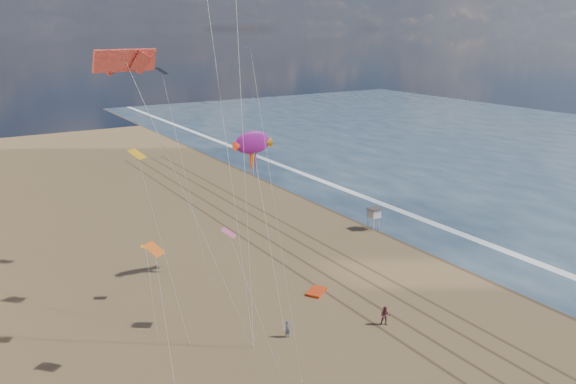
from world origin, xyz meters
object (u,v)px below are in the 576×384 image
object	(u,v)px
lifeguard_stand	(374,213)
kite_flyer_a	(288,329)
show_kite	(253,143)
kite_flyer_b	(385,316)
grounded_kite	(316,292)

from	to	relation	value
lifeguard_stand	kite_flyer_a	world-z (taller)	lifeguard_stand
show_kite	kite_flyer_b	distance (m)	21.08
grounded_kite	show_kite	world-z (taller)	show_kite
lifeguard_stand	grounded_kite	size ratio (longest dim) A/B	1.25
lifeguard_stand	grounded_kite	world-z (taller)	lifeguard_stand
lifeguard_stand	kite_flyer_a	bearing A→B (deg)	-144.62
show_kite	kite_flyer_b	world-z (taller)	show_kite
lifeguard_stand	grounded_kite	bearing A→B (deg)	-146.31
lifeguard_stand	kite_flyer_a	xyz separation A→B (m)	(-23.75, -16.86, -1.45)
grounded_kite	kite_flyer_a	size ratio (longest dim) A/B	1.51
lifeguard_stand	kite_flyer_b	bearing A→B (deg)	-127.92
grounded_kite	kite_flyer_a	world-z (taller)	kite_flyer_a
grounded_kite	show_kite	bearing A→B (deg)	78.65
kite_flyer_b	kite_flyer_a	bearing A→B (deg)	-155.60
kite_flyer_a	grounded_kite	bearing A→B (deg)	30.85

